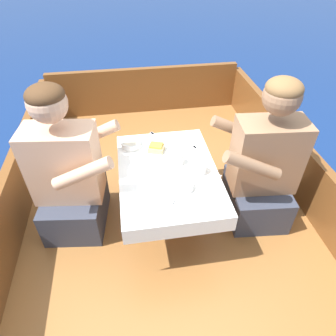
% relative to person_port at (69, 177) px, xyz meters
% --- Properties ---
extents(ground_plane, '(60.00, 60.00, 0.00)m').
position_rel_person_port_xyz_m(ground_plane, '(0.59, 0.04, -0.71)').
color(ground_plane, navy).
extents(boat_deck, '(2.03, 2.92, 0.31)m').
position_rel_person_port_xyz_m(boat_deck, '(0.59, 0.04, -0.55)').
color(boat_deck, brown).
rests_on(boat_deck, ground_plane).
extents(gunwale_port, '(0.06, 2.92, 0.40)m').
position_rel_person_port_xyz_m(gunwale_port, '(-0.39, 0.04, -0.20)').
color(gunwale_port, brown).
rests_on(gunwale_port, boat_deck).
extents(gunwale_starboard, '(0.06, 2.92, 0.40)m').
position_rel_person_port_xyz_m(gunwale_starboard, '(1.58, 0.04, -0.20)').
color(gunwale_starboard, brown).
rests_on(gunwale_starboard, boat_deck).
extents(bow_coaming, '(1.91, 0.06, 0.46)m').
position_rel_person_port_xyz_m(bow_coaming, '(0.59, 1.47, -0.17)').
color(bow_coaming, brown).
rests_on(bow_coaming, boat_deck).
extents(cockpit_table, '(0.59, 0.83, 0.43)m').
position_rel_person_port_xyz_m(cockpit_table, '(0.59, -0.08, -0.01)').
color(cockpit_table, '#B2B2B7').
rests_on(cockpit_table, boat_deck).
extents(person_port, '(0.56, 0.49, 0.99)m').
position_rel_person_port_xyz_m(person_port, '(0.00, 0.00, 0.00)').
color(person_port, '#333847').
rests_on(person_port, boat_deck).
extents(person_starboard, '(0.55, 0.48, 0.98)m').
position_rel_person_port_xyz_m(person_starboard, '(1.19, -0.10, -0.00)').
color(person_starboard, '#333847').
rests_on(person_starboard, boat_deck).
extents(plate_sandwich, '(0.18, 0.18, 0.01)m').
position_rel_person_port_xyz_m(plate_sandwich, '(0.55, 0.12, 0.04)').
color(plate_sandwich, white).
rests_on(plate_sandwich, cockpit_table).
extents(plate_bread, '(0.16, 0.16, 0.01)m').
position_rel_person_port_xyz_m(plate_bread, '(0.51, -0.30, 0.04)').
color(plate_bread, white).
rests_on(plate_bread, cockpit_table).
extents(sandwich, '(0.12, 0.11, 0.05)m').
position_rel_person_port_xyz_m(sandwich, '(0.55, 0.12, 0.07)').
color(sandwich, tan).
rests_on(sandwich, plate_sandwich).
extents(bowl_port_near, '(0.13, 0.13, 0.04)m').
position_rel_person_port_xyz_m(bowl_port_near, '(0.39, 0.21, 0.06)').
color(bowl_port_near, white).
rests_on(bowl_port_near, cockpit_table).
extents(bowl_starboard_near, '(0.13, 0.13, 0.04)m').
position_rel_person_port_xyz_m(bowl_starboard_near, '(0.65, -0.24, 0.06)').
color(bowl_starboard_near, white).
rests_on(bowl_starboard_near, cockpit_table).
extents(bowl_center_far, '(0.12, 0.12, 0.04)m').
position_rel_person_port_xyz_m(bowl_center_far, '(0.53, -0.14, 0.06)').
color(bowl_center_far, white).
rests_on(bowl_center_far, cockpit_table).
extents(coffee_cup_port, '(0.10, 0.08, 0.06)m').
position_rel_person_port_xyz_m(coffee_cup_port, '(0.78, -0.12, 0.07)').
color(coffee_cup_port, white).
rests_on(coffee_cup_port, cockpit_table).
extents(coffee_cup_starboard, '(0.10, 0.08, 0.07)m').
position_rel_person_port_xyz_m(coffee_cup_starboard, '(0.66, -0.02, 0.07)').
color(coffee_cup_starboard, white).
rests_on(coffee_cup_starboard, cockpit_table).
extents(utensil_knife_starboard, '(0.10, 0.15, 0.00)m').
position_rel_person_port_xyz_m(utensil_knife_starboard, '(0.85, -0.24, 0.04)').
color(utensil_knife_starboard, silver).
rests_on(utensil_knife_starboard, cockpit_table).
extents(utensil_spoon_starboard, '(0.04, 0.17, 0.01)m').
position_rel_person_port_xyz_m(utensil_spoon_starboard, '(0.84, 0.23, 0.04)').
color(utensil_spoon_starboard, silver).
rests_on(utensil_spoon_starboard, cockpit_table).
extents(utensil_fork_starboard, '(0.09, 0.16, 0.00)m').
position_rel_person_port_xyz_m(utensil_fork_starboard, '(0.57, 0.29, 0.04)').
color(utensil_fork_starboard, silver).
rests_on(utensil_fork_starboard, cockpit_table).
extents(utensil_fork_port, '(0.08, 0.17, 0.00)m').
position_rel_person_port_xyz_m(utensil_fork_port, '(0.82, 0.08, 0.04)').
color(utensil_fork_port, silver).
rests_on(utensil_fork_port, cockpit_table).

